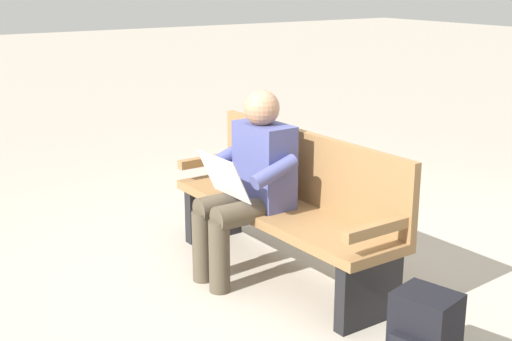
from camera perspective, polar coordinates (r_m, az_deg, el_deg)
The scene contains 4 objects.
ground_plane at distance 4.53m, azimuth 1.98°, elevation -8.43°, with size 40.00×40.00×0.00m, color #A89E8E.
bench_near at distance 4.40m, azimuth 2.77°, elevation -2.74°, with size 1.81×0.53×0.90m.
person_seated at distance 4.30m, azimuth -0.54°, elevation -0.80°, with size 0.58×0.58×1.18m.
backpack at distance 3.47m, azimuth 13.54°, elevation -12.99°, with size 0.33×0.32×0.43m.
Camera 1 is at (-3.35, 2.41, 1.85)m, focal length 49.05 mm.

